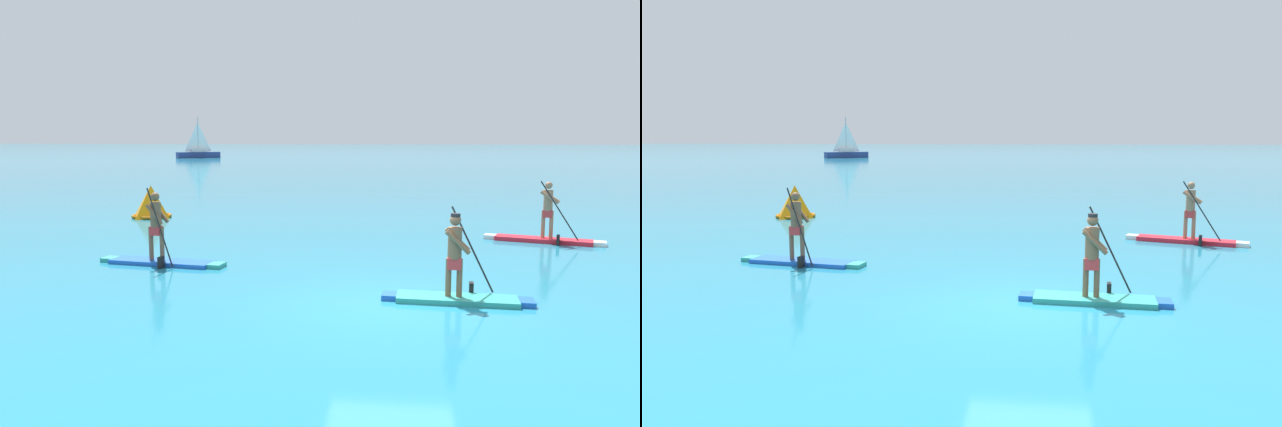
{
  "view_description": "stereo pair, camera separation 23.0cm",
  "coord_description": "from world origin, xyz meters",
  "views": [
    {
      "loc": [
        0.05,
        -11.26,
        3.12
      ],
      "look_at": [
        -2.34,
        7.85,
        0.69
      ],
      "focal_mm": 34.69,
      "sensor_mm": 36.0,
      "label": 1
    },
    {
      "loc": [
        0.28,
        -11.24,
        3.12
      ],
      "look_at": [
        -2.34,
        7.85,
        0.69
      ],
      "focal_mm": 34.69,
      "sensor_mm": 36.0,
      "label": 2
    }
  ],
  "objects": [
    {
      "name": "ground",
      "position": [
        0.0,
        0.0,
        0.0
      ],
      "size": [
        440.0,
        440.0,
        0.0
      ],
      "primitive_type": "plane",
      "color": "teal"
    },
    {
      "name": "race_marker_buoy",
      "position": [
        -9.31,
        11.32,
        0.55
      ],
      "size": [
        1.61,
        1.61,
        1.24
      ],
      "color": "orange",
      "rests_on": "ground"
    },
    {
      "name": "paddleboarder_near_left",
      "position": [
        -5.65,
        2.97,
        0.37
      ],
      "size": [
        3.25,
        1.07,
        1.95
      ],
      "rotation": [
        0.0,
        0.0,
        -0.14
      ],
      "color": "blue",
      "rests_on": "ground"
    },
    {
      "name": "sailboat_left_horizon",
      "position": [
        -28.17,
        74.32,
        0.76
      ],
      "size": [
        5.84,
        4.68,
        5.8
      ],
      "rotation": [
        0.0,
        0.0,
        3.75
      ],
      "color": "navy",
      "rests_on": "ground"
    },
    {
      "name": "paddleboarder_mid_center",
      "position": [
        1.21,
        0.36,
        0.36
      ],
      "size": [
        2.84,
        0.95,
        1.81
      ],
      "rotation": [
        0.0,
        0.0,
        -0.06
      ],
      "color": "teal",
      "rests_on": "ground"
    },
    {
      "name": "paddleboarder_far_right",
      "position": [
        4.41,
        7.41,
        0.34
      ],
      "size": [
        3.38,
        1.47,
        1.86
      ],
      "rotation": [
        0.0,
        0.0,
        -0.31
      ],
      "color": "red",
      "rests_on": "ground"
    }
  ]
}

